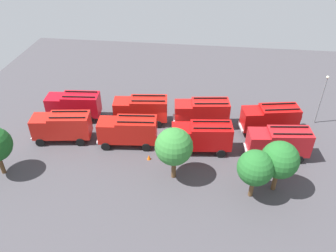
{
  "coord_description": "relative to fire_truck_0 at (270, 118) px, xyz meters",
  "views": [
    {
      "loc": [
        -4.39,
        34.96,
        25.92
      ],
      "look_at": [
        0.0,
        0.0,
        1.4
      ],
      "focal_mm": 36.26,
      "sensor_mm": 36.0,
      "label": 1
    }
  ],
  "objects": [
    {
      "name": "fire_truck_4",
      "position": [
        -0.42,
        4.99,
        0.0
      ],
      "size": [
        7.42,
        3.39,
        3.88
      ],
      "rotation": [
        0.0,
        0.0,
        0.11
      ],
      "color": "red",
      "rests_on": "ground"
    },
    {
      "name": "fire_truck_7",
      "position": [
        25.6,
        4.97,
        0.0
      ],
      "size": [
        7.47,
        3.55,
        3.88
      ],
      "rotation": [
        0.0,
        0.0,
        0.14
      ],
      "color": "red",
      "rests_on": "ground"
    },
    {
      "name": "tree_0",
      "position": [
        0.6,
        10.47,
        1.83
      ],
      "size": [
        3.82,
        3.82,
        5.92
      ],
      "color": "brown",
      "rests_on": "ground"
    },
    {
      "name": "firefighter_0",
      "position": [
        -4.37,
        -2.12,
        -1.26
      ],
      "size": [
        0.44,
        0.48,
        1.6
      ],
      "rotation": [
        0.0,
        0.0,
        5.67
      ],
      "color": "black",
      "rests_on": "ground"
    },
    {
      "name": "traffic_cone_0",
      "position": [
        14.4,
        7.37,
        -1.84
      ],
      "size": [
        0.45,
        0.45,
        0.64
      ],
      "primitive_type": "cone",
      "color": "#F2600C",
      "rests_on": "ground"
    },
    {
      "name": "fire_truck_6",
      "position": [
        17.34,
        4.86,
        0.0
      ],
      "size": [
        7.39,
        3.28,
        3.88
      ],
      "rotation": [
        0.0,
        0.0,
        0.09
      ],
      "color": "red",
      "rests_on": "ground"
    },
    {
      "name": "fire_truck_1",
      "position": [
        8.65,
        -0.4,
        0.0
      ],
      "size": [
        7.46,
        3.51,
        3.88
      ],
      "rotation": [
        0.0,
        0.0,
        0.13
      ],
      "color": "red",
      "rests_on": "ground"
    },
    {
      "name": "tree_2",
      "position": [
        11.22,
        9.92,
        2.02
      ],
      "size": [
        4.0,
        4.0,
        6.2
      ],
      "color": "brown",
      "rests_on": "ground"
    },
    {
      "name": "fire_truck_2",
      "position": [
        16.69,
        -0.08,
        0.0
      ],
      "size": [
        7.42,
        3.39,
        3.88
      ],
      "rotation": [
        0.0,
        0.0,
        0.11
      ],
      "color": "red",
      "rests_on": "ground"
    },
    {
      "name": "firefighter_2",
      "position": [
        0.85,
        8.45,
        -1.13
      ],
      "size": [
        0.43,
        0.29,
        1.8
      ],
      "rotation": [
        0.0,
        0.0,
        1.51
      ],
      "color": "black",
      "rests_on": "ground"
    },
    {
      "name": "fire_truck_5",
      "position": [
        8.43,
        5.0,
        0.0
      ],
      "size": [
        7.43,
        3.42,
        3.88
      ],
      "rotation": [
        0.0,
        0.0,
        0.11
      ],
      "color": "red",
      "rests_on": "ground"
    },
    {
      "name": "tree_1",
      "position": [
        3.04,
        11.71,
        1.6
      ],
      "size": [
        3.6,
        3.6,
        5.58
      ],
      "color": "brown",
      "rests_on": "ground"
    },
    {
      "name": "lamppost",
      "position": [
        -6.6,
        -3.02,
        1.92
      ],
      "size": [
        0.36,
        0.36,
        7.0
      ],
      "color": "slate",
      "rests_on": "ground"
    },
    {
      "name": "fire_truck_3",
      "position": [
        25.89,
        -0.01,
        0.0
      ],
      "size": [
        7.38,
        3.25,
        3.88
      ],
      "rotation": [
        0.0,
        0.0,
        0.09
      ],
      "color": "red",
      "rests_on": "ground"
    },
    {
      "name": "fire_truck_0",
      "position": [
        0.0,
        0.0,
        0.0
      ],
      "size": [
        7.53,
        3.81,
        3.88
      ],
      "rotation": [
        0.0,
        0.0,
        0.19
      ],
      "color": "red",
      "rests_on": "ground"
    },
    {
      "name": "firefighter_1",
      "position": [
        7.16,
        -3.51,
        -1.15
      ],
      "size": [
        0.37,
        0.48,
        1.78
      ],
      "rotation": [
        0.0,
        0.0,
        3.5
      ],
      "color": "black",
      "rests_on": "ground"
    },
    {
      "name": "ground_plane",
      "position": [
        12.79,
        2.32,
        -2.15
      ],
      "size": [
        62.94,
        62.94,
        0.0
      ],
      "primitive_type": "plane",
      "color": "#423F44"
    }
  ]
}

